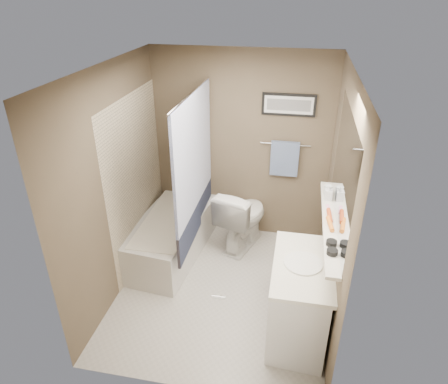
% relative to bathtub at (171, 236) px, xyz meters
% --- Properties ---
extents(ground, '(2.50, 2.50, 0.00)m').
position_rel_bathtub_xyz_m(ground, '(0.75, -0.54, -0.25)').
color(ground, beige).
rests_on(ground, ground).
extents(ceiling, '(2.20, 2.50, 0.04)m').
position_rel_bathtub_xyz_m(ceiling, '(0.75, -0.54, 2.13)').
color(ceiling, silver).
rests_on(ceiling, wall_back).
extents(wall_back, '(2.20, 0.04, 2.40)m').
position_rel_bathtub_xyz_m(wall_back, '(0.75, 0.69, 0.95)').
color(wall_back, brown).
rests_on(wall_back, ground).
extents(wall_front, '(2.20, 0.04, 2.40)m').
position_rel_bathtub_xyz_m(wall_front, '(0.75, -1.77, 0.95)').
color(wall_front, brown).
rests_on(wall_front, ground).
extents(wall_left, '(0.04, 2.50, 2.40)m').
position_rel_bathtub_xyz_m(wall_left, '(-0.33, -0.54, 0.95)').
color(wall_left, brown).
rests_on(wall_left, ground).
extents(wall_right, '(0.04, 2.50, 2.40)m').
position_rel_bathtub_xyz_m(wall_right, '(1.83, -0.54, 0.95)').
color(wall_right, brown).
rests_on(wall_right, ground).
extents(tile_surround, '(0.02, 1.55, 2.00)m').
position_rel_bathtub_xyz_m(tile_surround, '(-0.34, -0.04, 0.75)').
color(tile_surround, beige).
rests_on(tile_surround, wall_left).
extents(curtain_rod, '(0.02, 1.55, 0.02)m').
position_rel_bathtub_xyz_m(curtain_rod, '(0.35, -0.04, 1.80)').
color(curtain_rod, silver).
rests_on(curtain_rod, wall_left).
extents(curtain_upper, '(0.03, 1.45, 1.28)m').
position_rel_bathtub_xyz_m(curtain_upper, '(0.35, -0.04, 1.15)').
color(curtain_upper, white).
rests_on(curtain_upper, curtain_rod).
extents(curtain_lower, '(0.03, 1.45, 0.36)m').
position_rel_bathtub_xyz_m(curtain_lower, '(0.35, -0.04, 0.33)').
color(curtain_lower, '#242B43').
rests_on(curtain_lower, curtain_rod).
extents(mirror, '(0.02, 1.60, 1.00)m').
position_rel_bathtub_xyz_m(mirror, '(1.84, -0.69, 1.37)').
color(mirror, silver).
rests_on(mirror, wall_right).
extents(shelf, '(0.12, 1.60, 0.03)m').
position_rel_bathtub_xyz_m(shelf, '(1.79, -0.69, 0.85)').
color(shelf, silver).
rests_on(shelf, wall_right).
extents(towel_bar, '(0.60, 0.02, 0.02)m').
position_rel_bathtub_xyz_m(towel_bar, '(1.30, 0.67, 1.05)').
color(towel_bar, silver).
rests_on(towel_bar, wall_back).
extents(towel, '(0.34, 0.05, 0.44)m').
position_rel_bathtub_xyz_m(towel, '(1.30, 0.65, 0.87)').
color(towel, '#8AA2CA').
rests_on(towel, towel_bar).
extents(art_frame, '(0.62, 0.02, 0.26)m').
position_rel_bathtub_xyz_m(art_frame, '(1.30, 0.69, 1.53)').
color(art_frame, black).
rests_on(art_frame, wall_back).
extents(art_mat, '(0.56, 0.00, 0.20)m').
position_rel_bathtub_xyz_m(art_mat, '(1.30, 0.68, 1.53)').
color(art_mat, white).
rests_on(art_mat, art_frame).
extents(art_image, '(0.50, 0.00, 0.13)m').
position_rel_bathtub_xyz_m(art_image, '(1.30, 0.67, 1.53)').
color(art_image, '#595959').
rests_on(art_image, art_mat).
extents(door, '(0.80, 0.02, 2.00)m').
position_rel_bathtub_xyz_m(door, '(1.30, -1.78, 0.75)').
color(door, silver).
rests_on(door, wall_front).
extents(door_handle, '(0.10, 0.02, 0.02)m').
position_rel_bathtub_xyz_m(door_handle, '(0.97, -1.73, 0.75)').
color(door_handle, silver).
rests_on(door_handle, door).
extents(bathtub, '(0.86, 1.57, 0.50)m').
position_rel_bathtub_xyz_m(bathtub, '(0.00, 0.00, 0.00)').
color(bathtub, silver).
rests_on(bathtub, ground).
extents(tub_rim, '(0.56, 1.36, 0.02)m').
position_rel_bathtub_xyz_m(tub_rim, '(-0.00, 0.00, 0.25)').
color(tub_rim, white).
rests_on(tub_rim, bathtub).
extents(toilet, '(0.69, 0.91, 0.83)m').
position_rel_bathtub_xyz_m(toilet, '(0.84, 0.35, 0.16)').
color(toilet, white).
rests_on(toilet, ground).
extents(vanity, '(0.56, 0.93, 0.80)m').
position_rel_bathtub_xyz_m(vanity, '(1.60, -1.01, 0.15)').
color(vanity, white).
rests_on(vanity, ground).
extents(countertop, '(0.54, 0.96, 0.04)m').
position_rel_bathtub_xyz_m(countertop, '(1.59, -1.01, 0.57)').
color(countertop, white).
rests_on(countertop, vanity).
extents(sink_basin, '(0.34, 0.34, 0.01)m').
position_rel_bathtub_xyz_m(sink_basin, '(1.58, -1.01, 0.60)').
color(sink_basin, white).
rests_on(sink_basin, countertop).
extents(faucet_spout, '(0.02, 0.02, 0.10)m').
position_rel_bathtub_xyz_m(faucet_spout, '(1.78, -1.01, 0.64)').
color(faucet_spout, white).
rests_on(faucet_spout, countertop).
extents(faucet_knob, '(0.05, 0.05, 0.05)m').
position_rel_bathtub_xyz_m(faucet_knob, '(1.78, -0.91, 0.62)').
color(faucet_knob, white).
rests_on(faucet_knob, countertop).
extents(candle_bowl_near, '(0.09, 0.09, 0.04)m').
position_rel_bathtub_xyz_m(candle_bowl_near, '(1.79, -1.20, 0.89)').
color(candle_bowl_near, black).
rests_on(candle_bowl_near, shelf).
extents(candle_bowl_far, '(0.09, 0.09, 0.04)m').
position_rel_bathtub_xyz_m(candle_bowl_far, '(1.79, -1.07, 0.89)').
color(candle_bowl_far, black).
rests_on(candle_bowl_far, shelf).
extents(hair_brush_front, '(0.07, 0.22, 0.04)m').
position_rel_bathtub_xyz_m(hair_brush_front, '(1.79, -0.78, 0.89)').
color(hair_brush_front, orange).
rests_on(hair_brush_front, shelf).
extents(hair_brush_back, '(0.05, 0.22, 0.04)m').
position_rel_bathtub_xyz_m(hair_brush_back, '(1.79, -0.63, 0.89)').
color(hair_brush_back, '#C9481C').
rests_on(hair_brush_back, shelf).
extents(pink_comb, '(0.05, 0.16, 0.01)m').
position_rel_bathtub_xyz_m(pink_comb, '(1.79, -0.48, 0.87)').
color(pink_comb, '#FE9BC2').
rests_on(pink_comb, shelf).
extents(glass_jar, '(0.08, 0.08, 0.10)m').
position_rel_bathtub_xyz_m(glass_jar, '(1.79, -0.18, 0.92)').
color(glass_jar, white).
rests_on(glass_jar, shelf).
extents(soap_bottle, '(0.07, 0.08, 0.16)m').
position_rel_bathtub_xyz_m(soap_bottle, '(1.79, -0.28, 0.95)').
color(soap_bottle, '#999999').
rests_on(soap_bottle, shelf).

